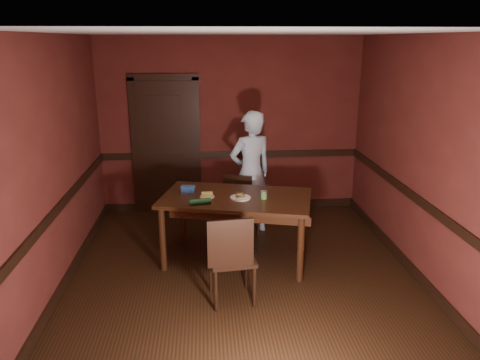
{
  "coord_description": "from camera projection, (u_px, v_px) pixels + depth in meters",
  "views": [
    {
      "loc": [
        -0.4,
        -4.89,
        2.63
      ],
      "look_at": [
        0.0,
        0.35,
        1.05
      ],
      "focal_mm": 35.0,
      "sensor_mm": 36.0,
      "label": 1
    }
  ],
  "objects": [
    {
      "name": "wall_left",
      "position": [
        53.0,
        167.0,
        4.92
      ],
      "size": [
        0.02,
        4.5,
        2.7
      ],
      "primitive_type": "cube",
      "color": "#551F19",
      "rests_on": "ground"
    },
    {
      "name": "wall_right",
      "position": [
        421.0,
        159.0,
        5.22
      ],
      "size": [
        0.02,
        4.5,
        2.7
      ],
      "primitive_type": "cube",
      "color": "#551F19",
      "rests_on": "ground"
    },
    {
      "name": "chair_far",
      "position": [
        243.0,
        210.0,
        6.3
      ],
      "size": [
        0.52,
        0.52,
        0.87
      ],
      "primitive_type": null,
      "rotation": [
        0.0,
        0.0,
        -0.36
      ],
      "color": "black",
      "rests_on": "floor"
    },
    {
      "name": "dining_table",
      "position": [
        236.0,
        228.0,
        5.72
      ],
      "size": [
        1.95,
        1.39,
        0.83
      ],
      "primitive_type": "cube",
      "rotation": [
        0.0,
        0.0,
        -0.25
      ],
      "color": "black",
      "rests_on": "floor"
    },
    {
      "name": "chair_near",
      "position": [
        232.0,
        257.0,
        4.81
      ],
      "size": [
        0.51,
        0.51,
        0.98
      ],
      "primitive_type": null,
      "rotation": [
        0.0,
        0.0,
        3.26
      ],
      "color": "black",
      "rests_on": "floor"
    },
    {
      "name": "wall_front",
      "position": [
        272.0,
        254.0,
        2.92
      ],
      "size": [
        4.0,
        0.02,
        2.7
      ],
      "primitive_type": "cube",
      "color": "#551F19",
      "rests_on": "ground"
    },
    {
      "name": "door",
      "position": [
        166.0,
        144.0,
        7.19
      ],
      "size": [
        1.05,
        0.07,
        2.2
      ],
      "color": "black",
      "rests_on": "ground"
    },
    {
      "name": "baseboard_right",
      "position": [
        408.0,
        264.0,
        5.59
      ],
      "size": [
        0.03,
        4.5,
        0.12
      ],
      "primitive_type": "cube",
      "color": "black",
      "rests_on": "ground"
    },
    {
      "name": "cheese_saucer",
      "position": [
        207.0,
        195.0,
        5.57
      ],
      "size": [
        0.18,
        0.18,
        0.06
      ],
      "rotation": [
        0.0,
        0.0,
        0.01
      ],
      "color": "silver",
      "rests_on": "dining_table"
    },
    {
      "name": "dado_back",
      "position": [
        231.0,
        155.0,
        7.33
      ],
      "size": [
        4.0,
        0.03,
        0.1
      ],
      "primitive_type": "cube",
      "color": "black",
      "rests_on": "ground"
    },
    {
      "name": "person",
      "position": [
        251.0,
        173.0,
        6.46
      ],
      "size": [
        0.74,
        0.62,
        1.73
      ],
      "primitive_type": "imported",
      "rotation": [
        0.0,
        0.0,
        3.53
      ],
      "color": "silver",
      "rests_on": "floor"
    },
    {
      "name": "dado_right",
      "position": [
        415.0,
        197.0,
        5.34
      ],
      "size": [
        0.03,
        4.5,
        0.1
      ],
      "primitive_type": "cube",
      "color": "black",
      "rests_on": "ground"
    },
    {
      "name": "wrapped_veg",
      "position": [
        200.0,
        202.0,
        5.33
      ],
      "size": [
        0.25,
        0.11,
        0.07
      ],
      "primitive_type": "cylinder",
      "rotation": [
        0.0,
        1.57,
        0.19
      ],
      "color": "#134921",
      "rests_on": "dining_table"
    },
    {
      "name": "sauce_jar",
      "position": [
        264.0,
        195.0,
        5.51
      ],
      "size": [
        0.08,
        0.08,
        0.09
      ],
      "rotation": [
        0.0,
        0.0,
        -0.11
      ],
      "color": "#579743",
      "rests_on": "dining_table"
    },
    {
      "name": "sandwich_plate",
      "position": [
        240.0,
        197.0,
        5.53
      ],
      "size": [
        0.25,
        0.25,
        0.06
      ],
      "rotation": [
        0.0,
        0.0,
        0.29
      ],
      "color": "silver",
      "rests_on": "dining_table"
    },
    {
      "name": "floor",
      "position": [
        242.0,
        275.0,
        5.46
      ],
      "size": [
        4.0,
        4.5,
        0.01
      ],
      "primitive_type": "cube",
      "color": "black",
      "rests_on": "ground"
    },
    {
      "name": "dado_left",
      "position": [
        60.0,
        207.0,
        5.05
      ],
      "size": [
        0.03,
        4.5,
        0.1
      ],
      "primitive_type": "cube",
      "color": "black",
      "rests_on": "ground"
    },
    {
      "name": "baseboard_left",
      "position": [
        68.0,
        276.0,
        5.3
      ],
      "size": [
        0.03,
        4.5,
        0.12
      ],
      "primitive_type": "cube",
      "color": "black",
      "rests_on": "ground"
    },
    {
      "name": "baseboard_back",
      "position": [
        231.0,
        205.0,
        7.58
      ],
      "size": [
        4.0,
        0.03,
        0.12
      ],
      "primitive_type": "cube",
      "color": "black",
      "rests_on": "ground"
    },
    {
      "name": "ceiling",
      "position": [
        243.0,
        33.0,
        4.68
      ],
      "size": [
        4.0,
        4.5,
        0.01
      ],
      "primitive_type": "cube",
      "color": "silver",
      "rests_on": "ground"
    },
    {
      "name": "wall_back",
      "position": [
        231.0,
        126.0,
        7.22
      ],
      "size": [
        4.0,
        0.02,
        2.7
      ],
      "primitive_type": "cube",
      "color": "#551F19",
      "rests_on": "ground"
    },
    {
      "name": "food_tub",
      "position": [
        188.0,
        189.0,
        5.76
      ],
      "size": [
        0.18,
        0.14,
        0.07
      ],
      "rotation": [
        0.0,
        0.0,
        -0.13
      ],
      "color": "blue",
      "rests_on": "dining_table"
    }
  ]
}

